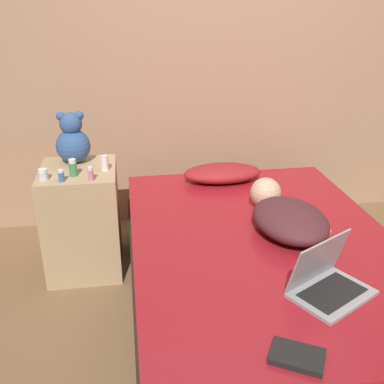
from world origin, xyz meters
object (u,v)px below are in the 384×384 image
person_lying (286,215)px  laptop (327,281)px  bottle_pink (91,174)px  teddy_bear (73,141)px  pillow (222,173)px  book (297,356)px  bottle_blue (61,176)px  bottle_white (105,163)px  bottle_green (73,168)px  bottle_clear (43,175)px

person_lying → laptop: bearing=-98.1°
laptop → bottle_pink: size_ratio=5.00×
teddy_bear → bottle_pink: size_ratio=3.92×
pillow → book: 1.67m
person_lying → book: size_ratio=3.09×
person_lying → bottle_blue: 1.27m
pillow → person_lying: size_ratio=0.77×
teddy_bear → bottle_blue: bearing=-98.0°
person_lying → bottle_white: (-0.97, 0.48, 0.18)m
person_lying → book: bearing=-112.8°
laptop → bottle_green: bearing=109.4°
pillow → teddy_bear: bearing=-176.1°
teddy_bear → bottle_clear: size_ratio=5.05×
book → pillow: bearing=87.0°
bottle_green → teddy_bear: bearing=93.3°
bottle_blue → bottle_green: size_ratio=0.68×
pillow → bottle_white: bottle_white is taller
person_lying → bottle_white: size_ratio=7.44×
bottle_clear → person_lying: bearing=-16.1°
laptop → bottle_clear: bottle_clear is taller
teddy_bear → book: teddy_bear is taller
pillow → teddy_bear: teddy_bear is taller
bottle_clear → bottle_white: size_ratio=0.68×
bottle_white → book: size_ratio=0.42×
pillow → bottle_green: (-0.95, -0.31, 0.21)m
pillow → teddy_bear: (-0.97, -0.07, 0.30)m
pillow → book: bearing=-93.0°
bottle_clear → bottle_white: bearing=16.3°
person_lying → teddy_bear: 1.37m
bottle_clear → bottle_white: (0.34, 0.10, 0.01)m
bottle_blue → bottle_clear: bearing=159.0°
person_lying → laptop: 0.59m
bottle_pink → person_lying: bearing=-17.4°
bottle_pink → bottle_clear: bottle_pink is taller
bottle_pink → bottle_blue: bottle_pink is taller
laptop → bottle_pink: bearing=109.2°
person_lying → bottle_blue: bearing=158.5°
bottle_green → book: bearing=-57.5°
bottle_white → book: bottle_white is taller
book → bottle_white: bearing=115.8°
bottle_pink → book: 1.50m
laptop → bottle_white: size_ratio=4.38×
laptop → bottle_white: bottle_white is taller
laptop → pillow: bearing=68.6°
person_lying → laptop: (-0.02, -0.58, -0.03)m
person_lying → bottle_clear: (-1.32, 0.38, 0.16)m
bottle_pink → bottle_green: (-0.10, 0.09, 0.01)m
bottle_clear → bottle_white: bottle_white is taller
teddy_bear → book: 1.86m
bottle_blue → book: 1.60m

